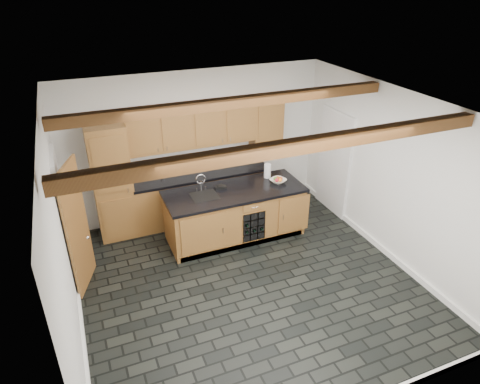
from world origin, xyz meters
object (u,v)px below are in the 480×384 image
object	(u,v)px
paper_towel	(267,171)
kitchen_scale	(221,187)
fruit_bowl	(278,181)
island	(235,214)

from	to	relation	value
paper_towel	kitchen_scale	bearing A→B (deg)	-173.63
fruit_bowl	island	bearing A→B (deg)	-179.97
kitchen_scale	island	bearing A→B (deg)	-33.60
island	paper_towel	world-z (taller)	paper_towel
kitchen_scale	fruit_bowl	xyz separation A→B (m)	(1.04, -0.17, 0.01)
island	kitchen_scale	bearing A→B (deg)	140.11
fruit_bowl	paper_towel	bearing A→B (deg)	106.85
paper_towel	fruit_bowl	bearing A→B (deg)	-73.15
island	fruit_bowl	bearing A→B (deg)	0.03
island	paper_towel	xyz separation A→B (m)	(0.75, 0.28, 0.59)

